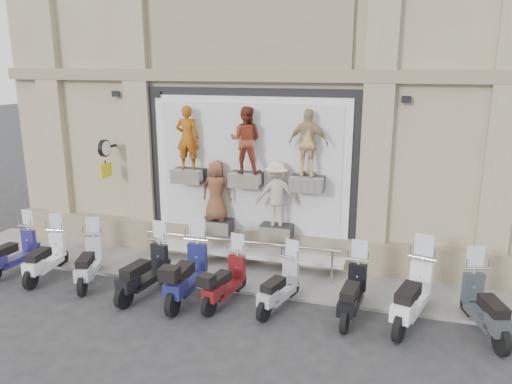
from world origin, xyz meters
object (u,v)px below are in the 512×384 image
scooter_g (279,279)px  scooter_d (144,262)px  scooter_a (12,245)px  scooter_i (413,285)px  scooter_f (225,273)px  scooter_j (487,297)px  scooter_b (45,249)px  scooter_h (353,284)px  scooter_e (186,264)px  guard_rail (239,258)px  clock_sign_bracket (105,154)px  scooter_c (88,254)px

scooter_g → scooter_d: bearing=-160.5°
scooter_a → scooter_i: 9.58m
scooter_f → scooter_j: scooter_j is taller
scooter_b → scooter_h: bearing=-5.6°
scooter_f → scooter_a: bearing=-169.5°
scooter_a → scooter_e: scooter_e is taller
scooter_b → scooter_g: 5.88m
scooter_i → scooter_j: (1.36, -0.01, -0.07)m
scooter_h → scooter_j: 2.54m
scooter_a → scooter_g: (6.88, 0.03, -0.04)m
scooter_e → scooter_g: (2.06, 0.17, -0.15)m
scooter_e → scooter_h: size_ratio=1.14×
guard_rail → scooter_g: size_ratio=2.94×
scooter_b → scooter_a: bearing=172.5°
guard_rail → scooter_h: scooter_h is taller
scooter_a → scooter_d: size_ratio=0.94×
clock_sign_bracket → scooter_e: (3.21, -2.07, -1.95)m
scooter_h → scooter_j: (2.54, 0.04, 0.04)m
scooter_d → scooter_j: bearing=12.2°
clock_sign_bracket → scooter_i: 8.41m
clock_sign_bracket → scooter_a: bearing=-129.7°
scooter_a → scooter_f: size_ratio=1.03×
scooter_h → scooter_j: scooter_j is taller
scooter_f → guard_rail: bearing=107.6°
scooter_d → scooter_h: (4.63, 0.28, -0.04)m
scooter_a → scooter_b: size_ratio=1.00×
scooter_c → scooter_d: size_ratio=0.93×
guard_rail → scooter_c: bearing=-155.9°
clock_sign_bracket → scooter_h: size_ratio=0.55×
scooter_f → scooter_h: bearing=14.3°
guard_rail → scooter_f: bearing=-83.5°
scooter_h → guard_rail: bearing=160.0°
guard_rail → scooter_d: scooter_d is taller
clock_sign_bracket → scooter_h: 7.34m
scooter_e → scooter_h: 3.61m
scooter_h → scooter_c: bearing=-173.8°
scooter_e → scooter_f: (0.86, 0.08, -0.13)m
scooter_i → scooter_b: bearing=-163.1°
scooter_d → scooter_h: size_ratio=1.06×
scooter_d → scooter_j: 7.17m
scooter_h → scooter_a: bearing=-174.1°
clock_sign_bracket → scooter_g: size_ratio=0.59×
scooter_f → scooter_g: bearing=15.2°
scooter_h → scooter_e: bearing=-171.0°
clock_sign_bracket → scooter_c: bearing=-72.6°
scooter_a → scooter_g: bearing=4.3°
scooter_b → scooter_j: (9.95, 0.15, 0.05)m
scooter_a → scooter_g: 6.88m
scooter_h → scooter_i: (1.17, 0.05, 0.11)m
guard_rail → scooter_i: size_ratio=2.40×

